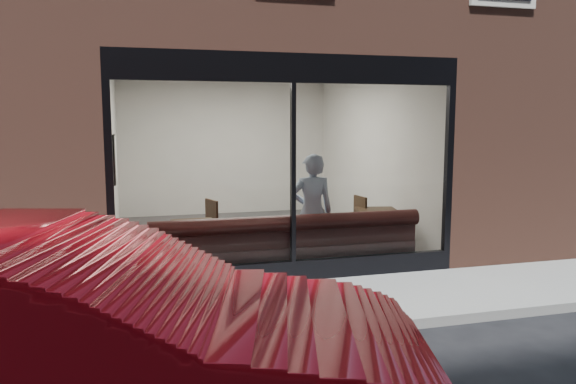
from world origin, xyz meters
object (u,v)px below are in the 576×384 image
object	(u,v)px
cafe_table_right	(377,211)
cafe_chair_left	(202,242)
cafe_table_left	(194,223)
person	(312,211)
banquette	(286,259)
parked_car	(60,356)
cafe_chair_right	(350,236)

from	to	relation	value
cafe_table_right	cafe_chair_left	distance (m)	3.04
cafe_table_left	person	bearing A→B (deg)	-10.47
banquette	cafe_table_right	distance (m)	2.12
cafe_table_right	parked_car	bearing A→B (deg)	-131.62
banquette	parked_car	distance (m)	5.02
cafe_chair_left	parked_car	world-z (taller)	parked_car
banquette	parked_car	bearing A→B (deg)	-122.04
cafe_table_right	cafe_chair_left	bearing A→B (deg)	168.86
cafe_chair_right	cafe_table_right	bearing A→B (deg)	127.81
person	cafe_table_left	distance (m)	1.82
banquette	person	bearing A→B (deg)	24.58
person	parked_car	bearing A→B (deg)	62.18
cafe_table_left	cafe_chair_left	bearing A→B (deg)	75.94
person	cafe_chair_left	world-z (taller)	person
banquette	cafe_table_left	xyz separation A→B (m)	(-1.30, 0.55, 0.52)
cafe_table_left	cafe_chair_left	size ratio (longest dim) A/B	1.50
person	cafe_table_right	bearing A→B (deg)	-148.15
cafe_chair_left	parked_car	distance (m)	5.90
person	cafe_chair_right	distance (m)	1.57
person	parked_car	world-z (taller)	person
parked_car	banquette	bearing A→B (deg)	-16.96
cafe_table_left	parked_car	world-z (taller)	parked_car
person	cafe_table_left	world-z (taller)	person
cafe_table_left	cafe_chair_right	bearing A→B (deg)	12.97
cafe_chair_left	person	bearing A→B (deg)	123.89
person	cafe_chair_left	size ratio (longest dim) A/B	4.21
cafe_table_left	parked_car	bearing A→B (deg)	-105.77
banquette	cafe_chair_left	world-z (taller)	banquette
cafe_table_right	cafe_chair_right	bearing A→B (deg)	135.36
cafe_chair_left	cafe_table_right	bearing A→B (deg)	150.64
parked_car	cafe_chair_left	bearing A→B (deg)	-0.43
person	cafe_chair_right	size ratio (longest dim) A/B	4.38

